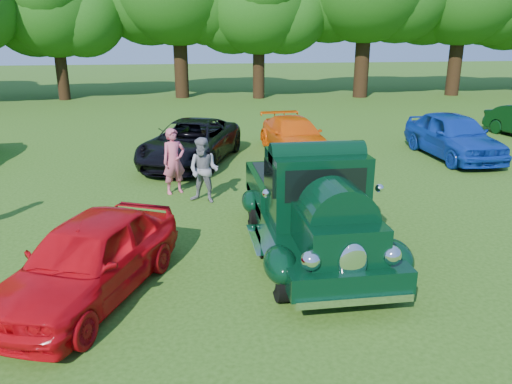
{
  "coord_description": "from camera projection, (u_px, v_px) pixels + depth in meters",
  "views": [
    {
      "loc": [
        -2.02,
        -8.32,
        4.14
      ],
      "look_at": [
        -0.65,
        0.99,
        1.1
      ],
      "focal_mm": 35.0,
      "sensor_mm": 36.0,
      "label": 1
    }
  ],
  "objects": [
    {
      "name": "ground",
      "position": [
        298.0,
        262.0,
        9.38
      ],
      "size": [
        120.0,
        120.0,
        0.0
      ],
      "primitive_type": "plane",
      "color": "#274911",
      "rests_on": "ground"
    },
    {
      "name": "hero_pickup",
      "position": [
        312.0,
        208.0,
        9.59
      ],
      "size": [
        2.45,
        5.25,
        2.05
      ],
      "color": "black",
      "rests_on": "ground"
    },
    {
      "name": "red_convertible",
      "position": [
        89.0,
        258.0,
        7.98
      ],
      "size": [
        3.07,
        4.26,
        1.35
      ],
      "primitive_type": "imported",
      "rotation": [
        0.0,
        0.0,
        -0.42
      ],
      "color": "red",
      "rests_on": "ground"
    },
    {
      "name": "back_car_black",
      "position": [
        191.0,
        142.0,
        16.23
      ],
      "size": [
        3.9,
        5.49,
        1.39
      ],
      "primitive_type": "imported",
      "rotation": [
        0.0,
        0.0,
        -0.35
      ],
      "color": "black",
      "rests_on": "ground"
    },
    {
      "name": "back_car_orange",
      "position": [
        294.0,
        136.0,
        17.54
      ],
      "size": [
        2.09,
        4.39,
        1.23
      ],
      "primitive_type": "imported",
      "rotation": [
        0.0,
        0.0,
        0.09
      ],
      "color": "#EC5508",
      "rests_on": "ground"
    },
    {
      "name": "back_car_blue",
      "position": [
        453.0,
        135.0,
        16.93
      ],
      "size": [
        1.83,
        4.49,
        1.53
      ],
      "primitive_type": "imported",
      "rotation": [
        0.0,
        0.0,
        0.01
      ],
      "color": "#0E309C",
      "rests_on": "ground"
    },
    {
      "name": "spectator_pink",
      "position": [
        174.0,
        161.0,
        13.12
      ],
      "size": [
        0.75,
        0.65,
        1.75
      ],
      "primitive_type": "imported",
      "rotation": [
        0.0,
        0.0,
        0.44
      ],
      "color": "#C55169",
      "rests_on": "ground"
    },
    {
      "name": "spectator_grey",
      "position": [
        204.0,
        170.0,
        12.44
      ],
      "size": [
        1.0,
        0.92,
        1.65
      ],
      "primitive_type": "imported",
      "rotation": [
        0.0,
        0.0,
        -0.46
      ],
      "color": "gray",
      "rests_on": "ground"
    }
  ]
}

